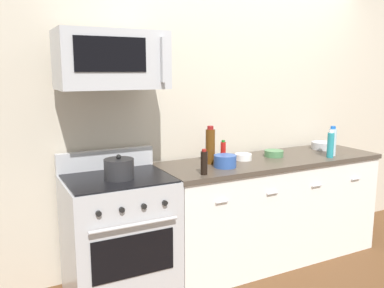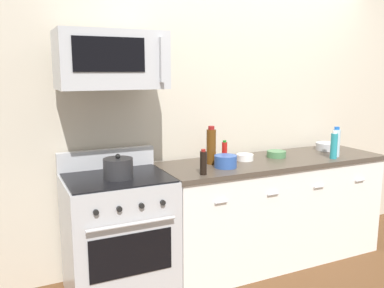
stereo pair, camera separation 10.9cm
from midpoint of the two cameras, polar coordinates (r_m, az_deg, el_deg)
name	(u,v)px [view 2 (the right image)]	position (r m, az deg, el deg)	size (l,w,h in m)	color
ground_plane	(270,257)	(3.92, 11.67, -15.30)	(6.15, 6.15, 0.00)	brown
back_wall	(249,106)	(3.89, 8.75, 5.30)	(5.13, 0.10, 2.70)	beige
counter_unit	(272,209)	(3.75, 11.93, -8.94)	(2.04, 0.66, 0.92)	white
range_oven	(119,235)	(3.15, -9.25, -12.46)	(0.76, 0.69, 1.07)	#B7BABF
microwave	(111,60)	(2.95, -10.22, 11.48)	(0.74, 0.44, 0.40)	#B7BABF
bottle_hot_sauce_red	(224,151)	(3.46, 5.47, -1.03)	(0.05, 0.05, 0.18)	#B21914
bottle_soy_sauce_dark	(203,163)	(3.00, 2.64, -2.62)	(0.05, 0.05, 0.19)	black
bottle_water_clear	(336,143)	(3.86, 20.29, 0.19)	(0.07, 0.07, 0.27)	silver
bottle_dish_soap	(334,146)	(3.76, 20.04, -0.21)	(0.06, 0.06, 0.24)	teal
bottle_wine_amber	(211,146)	(3.34, 3.63, -0.28)	(0.08, 0.08, 0.31)	#59330F
bowl_steel_prep	(327,146)	(4.17, 19.11, -0.28)	(0.21, 0.21, 0.07)	#B2B5BA
bowl_green_glaze	(276,154)	(3.70, 12.56, -1.35)	(0.17, 0.17, 0.06)	#477A4C
bowl_white_ceramic	(245,157)	(3.52, 8.29, -1.82)	(0.15, 0.15, 0.05)	white
bowl_blue_mixing	(226,161)	(3.25, 5.68, -2.41)	(0.18, 0.18, 0.10)	#2D519E
stockpot	(118,168)	(2.94, -9.25, -3.35)	(0.21, 0.21, 0.18)	#262628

